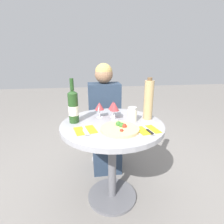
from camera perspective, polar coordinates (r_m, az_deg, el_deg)
The scene contains 13 objects.
ground_plane at distance 1.82m, azimuth 0.05°, elevation -25.82°, with size 12.00×12.00×0.00m, color gray.
dining_table at distance 1.48m, azimuth 0.06°, elevation -9.35°, with size 0.83×0.83×0.74m.
chair_behind_diner at distance 2.17m, azimuth -2.71°, elevation -4.35°, with size 0.37×0.37×0.89m.
seated_diner at distance 2.01m, azimuth -2.36°, elevation -3.11°, with size 0.36×0.46×1.18m.
pizza_large at distance 1.28m, azimuth 2.61°, elevation -5.43°, with size 0.29×0.29×0.05m.
wine_bottle at distance 1.42m, azimuth -12.53°, elevation 1.76°, with size 0.08×0.08×0.36m.
tall_carafe at distance 1.49m, azimuth 11.84°, elevation 3.92°, with size 0.08×0.08×0.35m.
sugar_shaker at distance 1.44m, azimuth 6.61°, elevation -0.80°, with size 0.08×0.08×0.12m.
wine_glass_back_right at distance 1.53m, azimuth 0.34°, elevation 2.11°, with size 0.08×0.08×0.14m.
wine_glass_back_left at distance 1.52m, azimuth -4.13°, elevation 1.86°, with size 0.08×0.08×0.14m.
wine_glass_front_right at distance 1.45m, azimuth 0.83°, elevation 1.72°, with size 0.08×0.08×0.15m.
place_setting_left at distance 1.29m, azimuth -8.73°, elevation -5.88°, with size 0.18×0.19×0.01m.
place_setting_right at distance 1.30m, azimuth 11.58°, elevation -5.74°, with size 0.17×0.19×0.01m.
Camera 1 is at (-0.19, -1.30, 1.26)m, focal length 28.00 mm.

